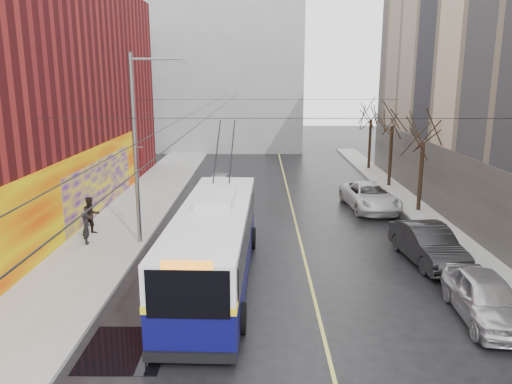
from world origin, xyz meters
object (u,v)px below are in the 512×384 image
pedestrian_a (86,228)px  pedestrian_b (91,216)px  parked_car_b (428,244)px  streetlight_pole (138,145)px  following_car (219,183)px  parked_car_a (486,297)px  trolleybus (214,243)px  tree_near (424,129)px  parked_car_c (370,196)px  tree_far (371,110)px  tree_mid (393,115)px

pedestrian_a → pedestrian_b: pedestrian_b is taller
parked_car_b → pedestrian_b: 16.20m
pedestrian_b → pedestrian_a: bearing=-124.0°
streetlight_pole → pedestrian_a: (-2.61, -0.35, -3.92)m
parked_car_b → following_car: parked_car_b is taller
parked_car_a → following_car: bearing=122.0°
trolleybus → parked_car_b: 9.40m
following_car → tree_near: bearing=-19.0°
trolleybus → parked_car_c: 14.08m
streetlight_pole → following_car: bearing=76.1°
parked_car_a → pedestrian_b: (-16.00, 8.73, 0.32)m
trolleybus → parked_car_c: (8.51, 11.19, -0.83)m
parked_car_b → pedestrian_a: bearing=166.5°
tree_far → parked_car_c: 14.24m
streetlight_pole → tree_mid: (15.14, 13.00, 0.41)m
parked_car_a → trolleybus: bearing=164.6°
trolleybus → parked_car_b: bearing=15.3°
tree_mid → parked_car_c: (-2.77, -6.27, -4.46)m
tree_far → pedestrian_b: (-18.00, -18.83, -4.03)m
streetlight_pole → following_car: (2.77, 11.21, -4.17)m
parked_car_a → pedestrian_b: bearing=154.4°
parked_car_c → following_car: size_ratio=1.43×
tree_near → tree_far: (0.00, 14.00, 0.17)m
streetlight_pole → tree_near: bearing=21.6°
trolleybus → parked_car_a: 9.82m
streetlight_pole → parked_car_b: size_ratio=1.80×
pedestrian_a → tree_far: bearing=-55.7°
streetlight_pole → trolleybus: (3.86, -4.46, -3.22)m
tree_far → parked_car_c: bearing=-101.8°
tree_mid → parked_car_c: 8.18m
parked_car_b → parked_car_c: 9.00m
trolleybus → parked_car_a: (9.28, -3.09, -0.84)m
parked_car_a → following_car: size_ratio=1.16×
tree_near → parked_car_a: tree_near is taller
tree_mid → parked_car_b: (-2.17, -15.25, -4.43)m
streetlight_pole → parked_car_c: 14.65m
parked_car_c → following_car: (-9.60, 4.48, -0.11)m
tree_mid → pedestrian_a: 22.62m
pedestrian_b → parked_car_b: bearing=-55.8°
parked_car_b → parked_car_c: (-0.60, 8.98, -0.03)m
pedestrian_a → parked_car_b: bearing=-111.6°
pedestrian_b → trolleybus: bearing=-83.6°
streetlight_pole → pedestrian_b: bearing=157.7°
pedestrian_a → pedestrian_b: 1.56m
streetlight_pole → tree_far: (15.14, 20.00, 0.30)m
parked_car_b → following_car: (-10.20, 13.46, -0.14)m
parked_car_c → tree_far: bearing=72.8°
trolleybus → parked_car_b: size_ratio=2.49×
parked_car_b → tree_far: bearing=77.9°
parked_car_b → pedestrian_b: (-15.83, 3.42, 0.29)m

